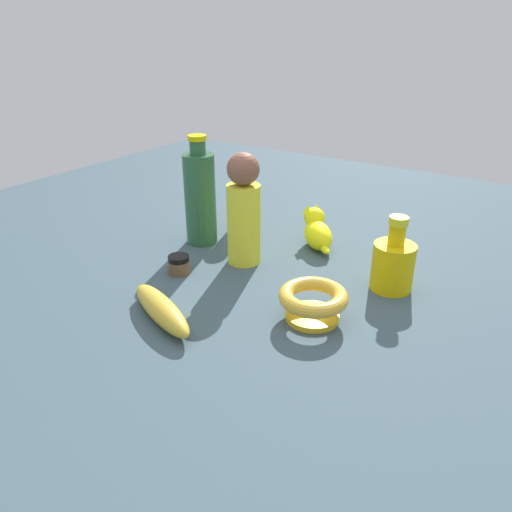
# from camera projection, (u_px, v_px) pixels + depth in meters

# --- Properties ---
(ground) EXTENTS (2.00, 2.00, 0.00)m
(ground) POSITION_uv_depth(u_px,v_px,m) (256.00, 282.00, 0.98)
(ground) COLOR #384C56
(bowl) EXTENTS (0.12, 0.12, 0.06)m
(bowl) POSITION_uv_depth(u_px,v_px,m) (313.00, 300.00, 0.84)
(bowl) COLOR gold
(bowl) RESTS_ON ground
(person_figure_child) EXTENTS (0.05, 0.05, 0.18)m
(person_figure_child) POSITION_uv_depth(u_px,v_px,m) (241.00, 187.00, 1.22)
(person_figure_child) COLOR gold
(person_figure_child) RESTS_ON ground
(nail_polish_jar) EXTENTS (0.05, 0.05, 0.04)m
(nail_polish_jar) POSITION_uv_depth(u_px,v_px,m) (179.00, 264.00, 1.01)
(nail_polish_jar) COLOR brown
(nail_polish_jar) RESTS_ON ground
(bottle_short) EXTENTS (0.08, 0.08, 0.15)m
(bottle_short) POSITION_uv_depth(u_px,v_px,m) (393.00, 264.00, 0.94)
(bottle_short) COLOR #D7B409
(bottle_short) RESTS_ON ground
(banana) EXTENTS (0.12, 0.20, 0.04)m
(banana) POSITION_uv_depth(u_px,v_px,m) (161.00, 309.00, 0.84)
(banana) COLOR gold
(banana) RESTS_ON ground
(cat_figurine) EXTENTS (0.11, 0.11, 0.09)m
(cat_figurine) POSITION_uv_depth(u_px,v_px,m) (317.00, 231.00, 1.12)
(cat_figurine) COLOR #F5F314
(cat_figurine) RESTS_ON ground
(person_figure_adult) EXTENTS (0.10, 0.10, 0.24)m
(person_figure_adult) POSITION_uv_depth(u_px,v_px,m) (244.00, 211.00, 1.02)
(person_figure_adult) COLOR yellow
(person_figure_adult) RESTS_ON ground
(bottle_tall) EXTENTS (0.07, 0.07, 0.25)m
(bottle_tall) POSITION_uv_depth(u_px,v_px,m) (200.00, 197.00, 1.12)
(bottle_tall) COLOR #295C38
(bottle_tall) RESTS_ON ground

